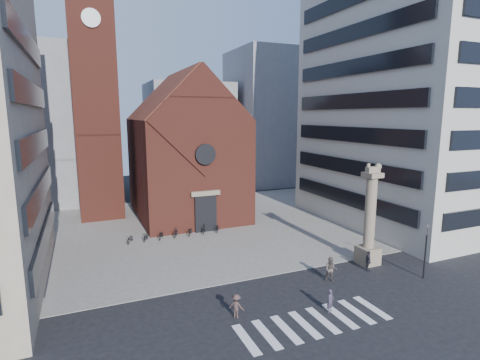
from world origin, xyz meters
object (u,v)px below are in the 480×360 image
lion_column (370,225)px  traffic_light (426,250)px  scooter_0 (130,239)px  pedestrian_1 (331,270)px  pedestrian_2 (368,261)px  pedestrian_0 (330,301)px

lion_column → traffic_light: bearing=-63.5°
lion_column → scooter_0: (-18.06, 13.26, -2.98)m
traffic_light → pedestrian_1: bearing=161.7°
traffic_light → scooter_0: 26.52m
lion_column → pedestrian_1: (-5.05, -1.67, -2.50)m
lion_column → traffic_light: size_ratio=2.02×
lion_column → pedestrian_2: lion_column is taller
lion_column → pedestrian_0: size_ratio=5.58×
traffic_light → pedestrian_1: (-7.04, 2.33, -1.33)m
scooter_0 → lion_column: bearing=-11.9°
traffic_light → pedestrian_1: size_ratio=2.24×
pedestrian_0 → pedestrian_2: pedestrian_2 is taller
pedestrian_0 → scooter_0: bearing=93.3°
traffic_light → scooter_0: (-20.06, 17.26, -1.81)m
pedestrian_0 → pedestrian_1: 4.60m
traffic_light → pedestrian_2: bearing=137.0°
traffic_light → pedestrian_1: traffic_light is taller
lion_column → pedestrian_0: (-7.80, -5.36, -2.68)m
lion_column → traffic_light: (1.99, -4.00, -1.17)m
traffic_light → scooter_0: traffic_light is taller
pedestrian_1 → pedestrian_0: bearing=-87.0°
pedestrian_0 → pedestrian_1: pedestrian_1 is taller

